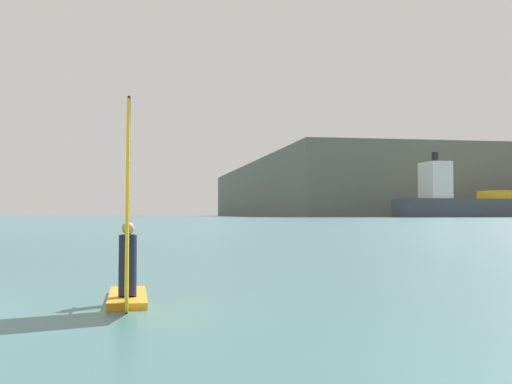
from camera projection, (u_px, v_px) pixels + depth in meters
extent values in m
cube|color=orange|center=(128.00, 297.00, 12.05)|extent=(1.41, 2.71, 0.12)
cylinder|color=black|center=(128.00, 193.00, 11.46)|extent=(0.52, 1.53, 3.69)
cube|color=yellow|center=(128.00, 207.00, 10.91)|extent=(0.79, 2.44, 3.66)
cylinder|color=black|center=(128.00, 237.00, 11.54)|extent=(0.42, 1.28, 0.04)
cylinder|color=#191E38|center=(128.00, 266.00, 11.73)|extent=(0.44, 0.54, 1.12)
sphere|color=tan|center=(128.00, 228.00, 11.75)|extent=(0.22, 0.22, 0.22)
cube|color=silver|center=(435.00, 180.00, 396.52)|extent=(18.82, 22.74, 22.24)
cylinder|color=black|center=(435.00, 157.00, 397.01)|extent=(4.00, 4.00, 6.00)
cube|color=gold|center=(506.00, 195.00, 406.53)|extent=(32.30, 28.54, 5.20)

